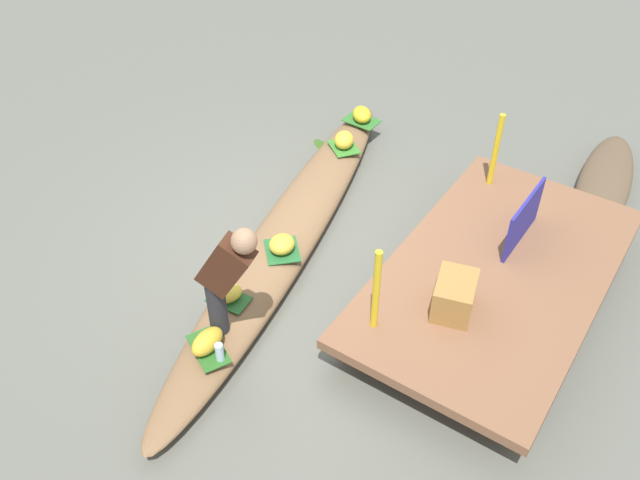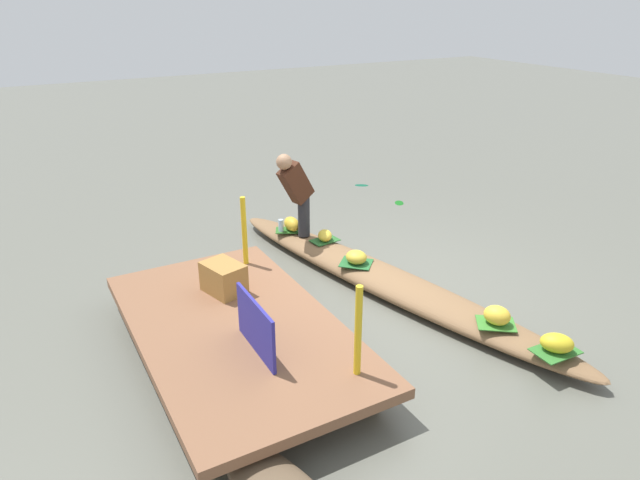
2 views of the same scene
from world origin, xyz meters
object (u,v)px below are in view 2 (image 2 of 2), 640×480
at_px(water_bottle, 281,226).
at_px(banana_bunch_1, 325,235).
at_px(banana_bunch_4, 557,343).
at_px(market_banner, 256,326).
at_px(banana_bunch_3, 497,315).
at_px(banana_bunch_2, 292,224).
at_px(vendor_person, 296,189).
at_px(banana_bunch_0, 356,257).
at_px(vendor_boat, 383,279).
at_px(produce_crate, 224,278).

bearing_deg(water_bottle, banana_bunch_1, -146.01).
xyz_separation_m(banana_bunch_4, market_banner, (1.18, 2.46, 0.28)).
bearing_deg(banana_bunch_3, banana_bunch_2, 12.16).
bearing_deg(vendor_person, banana_bunch_3, -165.85).
relative_size(banana_bunch_0, market_banner, 0.34).
height_order(banana_bunch_0, water_bottle, water_bottle).
bearing_deg(market_banner, banana_bunch_2, -31.50).
bearing_deg(banana_bunch_2, water_bottle, 79.98).
relative_size(banana_bunch_3, banana_bunch_4, 0.89).
bearing_deg(vendor_person, vendor_boat, -162.24).
bearing_deg(vendor_boat, banana_bunch_4, 178.30).
bearing_deg(banana_bunch_0, banana_bunch_1, -0.75).
relative_size(vendor_boat, water_bottle, 29.72).
xyz_separation_m(banana_bunch_3, vendor_person, (2.91, 0.73, 0.58)).
relative_size(banana_bunch_1, banana_bunch_3, 0.97).
bearing_deg(vendor_boat, water_bottle, 5.22).
height_order(banana_bunch_2, vendor_person, vendor_person).
bearing_deg(produce_crate, water_bottle, -43.04).
distance_m(vendor_person, water_bottle, 0.66).
bearing_deg(banana_bunch_4, water_bottle, 14.25).
height_order(banana_bunch_3, water_bottle, banana_bunch_3).
xyz_separation_m(vendor_boat, produce_crate, (0.21, 1.90, 0.40)).
relative_size(vendor_boat, banana_bunch_3, 20.20).
distance_m(vendor_boat, banana_bunch_4, 2.19).
height_order(banana_bunch_1, water_bottle, water_bottle).
bearing_deg(banana_bunch_3, banana_bunch_1, 9.87).
xyz_separation_m(banana_bunch_0, banana_bunch_2, (1.32, 0.21, 0.01)).
relative_size(water_bottle, market_banner, 0.23).
bearing_deg(water_bottle, banana_bunch_0, -164.77).
relative_size(banana_bunch_1, vendor_person, 0.22).
distance_m(banana_bunch_0, banana_bunch_2, 1.34).
height_order(banana_bunch_0, banana_bunch_1, banana_bunch_0).
bearing_deg(produce_crate, vendor_boat, -96.43).
distance_m(banana_bunch_2, produce_crate, 2.08).
distance_m(banana_bunch_0, banana_bunch_1, 0.79).
height_order(vendor_boat, banana_bunch_0, banana_bunch_0).
xyz_separation_m(banana_bunch_0, vendor_person, (1.06, 0.26, 0.60)).
relative_size(banana_bunch_1, market_banner, 0.33).
bearing_deg(market_banner, banana_bunch_3, -102.90).
xyz_separation_m(water_bottle, market_banner, (-2.62, 1.49, 0.28)).
height_order(banana_bunch_1, banana_bunch_4, banana_bunch_4).
distance_m(vendor_boat, water_bottle, 1.76).
bearing_deg(banana_bunch_1, market_banner, 137.84).
distance_m(banana_bunch_1, vendor_person, 0.72).
bearing_deg(banana_bunch_2, banana_bunch_1, -157.19).
distance_m(banana_bunch_4, vendor_person, 3.67).
height_order(banana_bunch_3, market_banner, market_banner).
relative_size(banana_bunch_0, banana_bunch_2, 0.84).
bearing_deg(banana_bunch_3, produce_crate, 51.52).
distance_m(vendor_person, produce_crate, 1.91).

